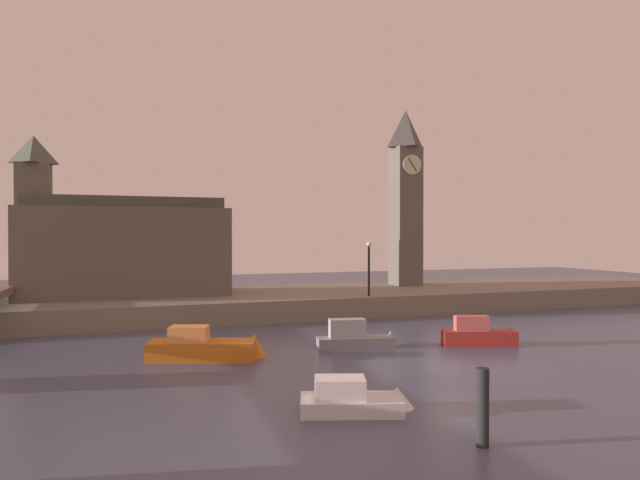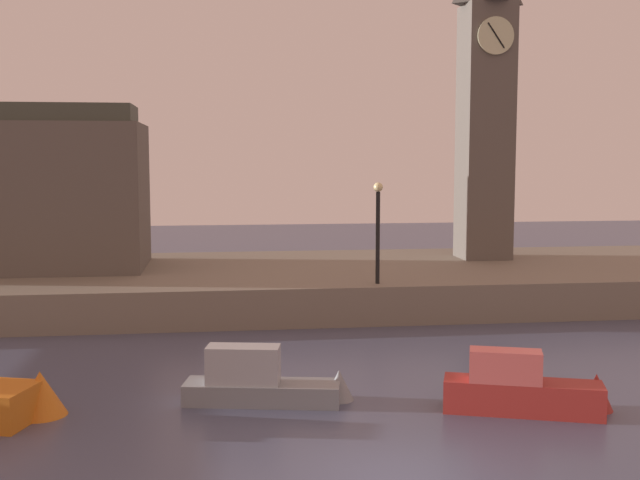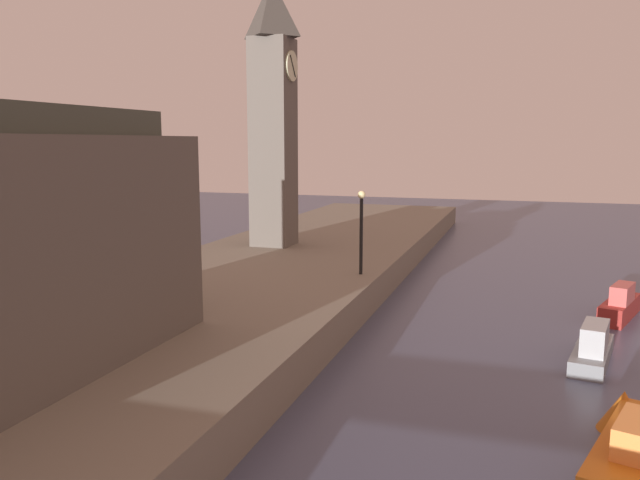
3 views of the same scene
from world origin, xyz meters
name	(u,v)px [view 3 (image 3 of 3)]	position (x,y,z in m)	size (l,w,h in m)	color
far_embankment	(238,294)	(0.00, 20.00, 0.75)	(70.00, 12.00, 1.50)	slate
clock_tower	(273,111)	(9.19, 21.95, 9.38)	(2.47, 2.51, 15.22)	#5B544C
streetlamp	(361,222)	(2.59, 14.92, 3.93)	(0.36, 0.36, 3.89)	black
boat_cruiser_grey	(592,346)	(-2.14, 5.31, 0.50)	(4.66, 1.83, 1.72)	gray
boat_dinghy_red	(619,304)	(4.17, 3.65, 0.57)	(4.48, 2.17, 1.65)	maroon
boat_patrol_orange	(635,444)	(-9.86, 5.03, 0.56)	(5.96, 2.99, 1.74)	orange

